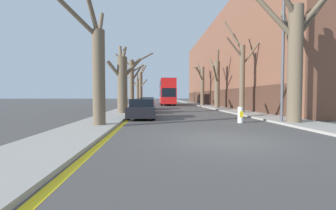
{
  "coord_description": "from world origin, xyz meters",
  "views": [
    {
      "loc": [
        -2.5,
        -7.81,
        1.57
      ],
      "look_at": [
        -0.4,
        27.42,
        0.2
      ],
      "focal_mm": 24.0,
      "sensor_mm": 36.0,
      "label": 1
    }
  ],
  "objects_px": {
    "street_tree_left_1": "(123,80)",
    "parked_car_2": "(147,104)",
    "street_tree_right_0": "(295,55)",
    "street_tree_right_3": "(202,84)",
    "lamp_post": "(281,45)",
    "street_tree_left_0": "(97,68)",
    "street_tree_right_1": "(242,74)",
    "street_tree_right_2": "(217,82)",
    "double_decker_bus": "(167,91)",
    "parked_car_0": "(142,109)",
    "traffic_bollard": "(240,115)",
    "street_tree_left_4": "(141,87)",
    "street_tree_left_2": "(132,81)",
    "street_tree_left_3": "(137,90)",
    "parked_car_1": "(145,106)"
  },
  "relations": [
    {
      "from": "street_tree_left_1",
      "to": "parked_car_2",
      "type": "xyz_separation_m",
      "value": [
        1.93,
        6.87,
        -2.28
      ]
    },
    {
      "from": "street_tree_right_0",
      "to": "street_tree_right_3",
      "type": "height_order",
      "value": "street_tree_right_0"
    },
    {
      "from": "lamp_post",
      "to": "street_tree_right_3",
      "type": "bearing_deg",
      "value": 88.62
    },
    {
      "from": "street_tree_left_0",
      "to": "street_tree_right_1",
      "type": "bearing_deg",
      "value": 38.23
    },
    {
      "from": "street_tree_right_0",
      "to": "street_tree_right_2",
      "type": "distance_m",
      "value": 16.12
    },
    {
      "from": "street_tree_right_2",
      "to": "double_decker_bus",
      "type": "height_order",
      "value": "street_tree_right_2"
    },
    {
      "from": "lamp_post",
      "to": "parked_car_0",
      "type": "bearing_deg",
      "value": 157.28
    },
    {
      "from": "street_tree_right_3",
      "to": "parked_car_2",
      "type": "bearing_deg",
      "value": -131.47
    },
    {
      "from": "street_tree_right_0",
      "to": "traffic_bollard",
      "type": "distance_m",
      "value": 4.46
    },
    {
      "from": "street_tree_left_1",
      "to": "street_tree_left_4",
      "type": "height_order",
      "value": "street_tree_left_4"
    },
    {
      "from": "street_tree_right_1",
      "to": "street_tree_right_2",
      "type": "xyz_separation_m",
      "value": [
        0.0,
        8.16,
        -0.29
      ]
    },
    {
      "from": "parked_car_0",
      "to": "street_tree_left_0",
      "type": "bearing_deg",
      "value": -114.75
    },
    {
      "from": "street_tree_right_3",
      "to": "street_tree_left_1",
      "type": "bearing_deg",
      "value": -122.48
    },
    {
      "from": "street_tree_left_1",
      "to": "street_tree_right_0",
      "type": "xyz_separation_m",
      "value": [
        10.64,
        -7.93,
        0.92
      ]
    },
    {
      "from": "street_tree_left_1",
      "to": "double_decker_bus",
      "type": "bearing_deg",
      "value": 76.04
    },
    {
      "from": "street_tree_left_0",
      "to": "lamp_post",
      "type": "bearing_deg",
      "value": 5.38
    },
    {
      "from": "street_tree_right_3",
      "to": "parked_car_2",
      "type": "relative_size",
      "value": 1.67
    },
    {
      "from": "street_tree_left_1",
      "to": "traffic_bollard",
      "type": "relative_size",
      "value": 6.78
    },
    {
      "from": "street_tree_left_2",
      "to": "street_tree_right_2",
      "type": "relative_size",
      "value": 1.03
    },
    {
      "from": "street_tree_left_2",
      "to": "parked_car_0",
      "type": "height_order",
      "value": "street_tree_left_2"
    },
    {
      "from": "street_tree_left_0",
      "to": "street_tree_right_3",
      "type": "xyz_separation_m",
      "value": [
        10.73,
        25.24,
        0.51
      ]
    },
    {
      "from": "traffic_bollard",
      "to": "parked_car_0",
      "type": "bearing_deg",
      "value": 152.95
    },
    {
      "from": "street_tree_left_4",
      "to": "street_tree_right_1",
      "type": "bearing_deg",
      "value": -68.3
    },
    {
      "from": "street_tree_left_2",
      "to": "street_tree_right_1",
      "type": "xyz_separation_m",
      "value": [
        10.8,
        -9.13,
        0.08
      ]
    },
    {
      "from": "street_tree_left_1",
      "to": "parked_car_2",
      "type": "bearing_deg",
      "value": 74.28
    },
    {
      "from": "street_tree_left_3",
      "to": "street_tree_right_2",
      "type": "distance_m",
      "value": 14.25
    },
    {
      "from": "street_tree_right_0",
      "to": "street_tree_right_3",
      "type": "relative_size",
      "value": 1.08
    },
    {
      "from": "street_tree_left_4",
      "to": "traffic_bollard",
      "type": "distance_m",
      "value": 35.36
    },
    {
      "from": "street_tree_left_1",
      "to": "parked_car_2",
      "type": "distance_m",
      "value": 7.49
    },
    {
      "from": "street_tree_left_1",
      "to": "street_tree_right_2",
      "type": "distance_m",
      "value": 13.52
    },
    {
      "from": "street_tree_right_2",
      "to": "street_tree_right_3",
      "type": "relative_size",
      "value": 1.0
    },
    {
      "from": "parked_car_1",
      "to": "traffic_bollard",
      "type": "distance_m",
      "value": 10.37
    },
    {
      "from": "street_tree_right_0",
      "to": "lamp_post",
      "type": "relative_size",
      "value": 0.97
    },
    {
      "from": "street_tree_right_3",
      "to": "double_decker_bus",
      "type": "distance_m",
      "value": 6.75
    },
    {
      "from": "street_tree_left_4",
      "to": "double_decker_bus",
      "type": "relative_size",
      "value": 0.77
    },
    {
      "from": "street_tree_left_2",
      "to": "street_tree_right_0",
      "type": "xyz_separation_m",
      "value": [
        10.69,
        -17.09,
        0.33
      ]
    },
    {
      "from": "street_tree_left_1",
      "to": "street_tree_right_2",
      "type": "height_order",
      "value": "street_tree_right_2"
    },
    {
      "from": "parked_car_2",
      "to": "lamp_post",
      "type": "xyz_separation_m",
      "value": [
        8.14,
        -14.42,
        3.79
      ]
    },
    {
      "from": "street_tree_left_0",
      "to": "street_tree_left_2",
      "type": "xyz_separation_m",
      "value": [
        0.03,
        17.66,
        0.54
      ]
    },
    {
      "from": "street_tree_right_3",
      "to": "parked_car_0",
      "type": "bearing_deg",
      "value": -112.67
    },
    {
      "from": "street_tree_right_3",
      "to": "street_tree_right_0",
      "type": "bearing_deg",
      "value": -90.03
    },
    {
      "from": "parked_car_2",
      "to": "lamp_post",
      "type": "distance_m",
      "value": 16.98
    },
    {
      "from": "double_decker_bus",
      "to": "street_tree_left_3",
      "type": "bearing_deg",
      "value": -149.95
    },
    {
      "from": "street_tree_right_2",
      "to": "traffic_bollard",
      "type": "xyz_separation_m",
      "value": [
        -2.88,
        -15.36,
        -2.88
      ]
    },
    {
      "from": "street_tree_right_0",
      "to": "parked_car_2",
      "type": "bearing_deg",
      "value": 120.48
    },
    {
      "from": "street_tree_left_4",
      "to": "street_tree_right_2",
      "type": "relative_size",
      "value": 1.12
    },
    {
      "from": "parked_car_2",
      "to": "traffic_bollard",
      "type": "height_order",
      "value": "parked_car_2"
    },
    {
      "from": "street_tree_left_1",
      "to": "parked_car_0",
      "type": "bearing_deg",
      "value": -64.97
    },
    {
      "from": "parked_car_1",
      "to": "parked_car_2",
      "type": "distance_m",
      "value": 5.54
    },
    {
      "from": "parked_car_2",
      "to": "street_tree_left_1",
      "type": "bearing_deg",
      "value": -105.72
    }
  ]
}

